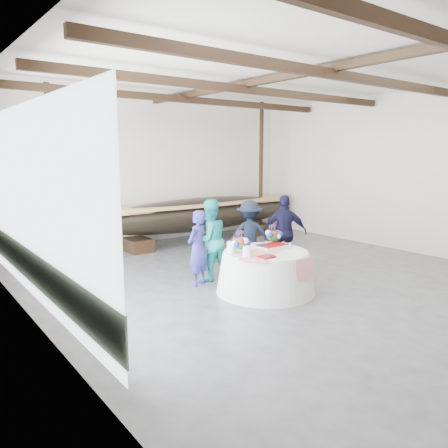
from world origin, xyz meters
TOP-DOWN VIEW (x-y plane):
  - floor at (0.00, 0.00)m, footprint 10.00×12.00m
  - wall_back at (0.00, 6.00)m, footprint 10.00×0.02m
  - wall_left at (-5.00, 0.00)m, footprint 0.02×12.00m
  - wall_right at (5.00, 0.00)m, footprint 0.02×12.00m
  - ceiling at (0.00, 0.00)m, footprint 10.00×12.00m
  - pavilion_structure at (0.00, 0.83)m, footprint 9.80×11.76m
  - open_bay at (-4.95, 1.00)m, footprint 0.03×7.00m
  - longboat_display at (1.04, 4.86)m, footprint 7.56×1.51m
  - banquet_table at (-0.81, -0.09)m, footprint 2.00×2.00m
  - tabletop_items at (-0.85, 0.07)m, footprint 1.87×1.42m
  - guest_woman_blue at (-1.64, 1.14)m, footprint 0.70×0.61m
  - guest_woman_teal at (-1.20, 1.32)m, footprint 0.91×0.73m
  - guest_man_left at (0.06, 1.43)m, footprint 1.26×1.11m
  - guest_man_right at (0.74, 0.92)m, footprint 1.11×1.02m

SIDE VIEW (x-z plane):
  - floor at x=0.00m, z-range -0.01..0.01m
  - banquet_table at x=-0.81m, z-range 0.00..0.86m
  - guest_woman_blue at x=-1.64m, z-range 0.00..1.62m
  - guest_man_left at x=0.06m, z-range 0.00..1.69m
  - longboat_display at x=1.04m, z-range 0.20..1.61m
  - guest_woman_teal at x=-1.20m, z-range 0.00..1.81m
  - guest_man_right at x=0.74m, z-range 0.00..1.82m
  - tabletop_items at x=-0.85m, z-range 0.81..1.21m
  - open_bay at x=-4.95m, z-range 0.23..3.43m
  - wall_back at x=0.00m, z-range 0.00..4.50m
  - wall_left at x=-5.00m, z-range 0.00..4.50m
  - wall_right at x=5.00m, z-range 0.00..4.50m
  - pavilion_structure at x=0.00m, z-range 1.75..6.25m
  - ceiling at x=0.00m, z-range 4.50..4.50m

